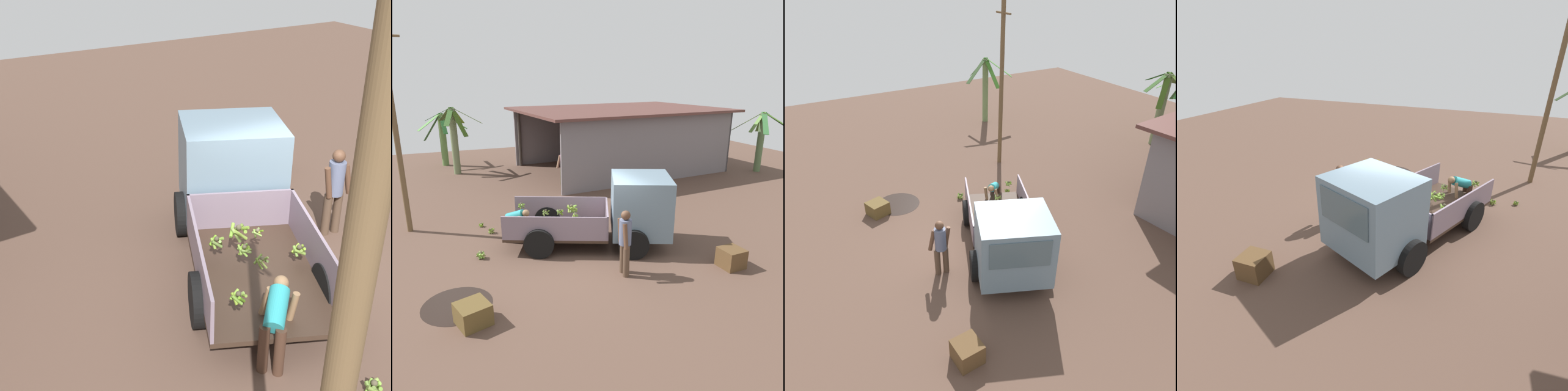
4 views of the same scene
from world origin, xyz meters
The scene contains 13 objects.
ground centered at (0.00, 0.00, 0.00)m, with size 36.00×36.00×0.00m, color brown.
mud_patch_0 centered at (-3.75, -1.35, 0.00)m, with size 1.54×1.54×0.01m, color black.
cargo_truck centered at (1.22, 0.16, 1.11)m, with size 5.09×3.59×2.11m.
utility_pole centered at (-4.87, 3.70, 3.27)m, with size 0.94×0.17×6.41m.
banana_palm_0 centered at (-9.68, 5.82, 1.79)m, with size 2.47×2.76×3.39m.
banana_palm_1 centered at (-2.86, 11.25, 1.79)m, with size 2.72×2.41×3.40m.
person_foreground_visitor centered at (0.32, -1.48, 0.96)m, with size 0.34×0.66×1.73m.
person_worker_loading centered at (-1.83, 1.52, 0.69)m, with size 0.82×0.79×1.11m.
banana_bunch_on_ground_0 centered at (-2.43, 2.51, 0.10)m, with size 0.22×0.22×0.18m.
banana_bunch_on_ground_1 centered at (-2.66, 3.20, 0.08)m, with size 0.17×0.18×0.15m.
banana_bunch_on_ground_2 centered at (-2.96, 0.78, 0.12)m, with size 0.27×0.28×0.22m.
wooden_crate_0 centered at (-3.47, -2.16, 0.23)m, with size 0.62×0.62×0.46m, color brown.
wooden_crate_1 centered at (3.14, -2.19, 0.26)m, with size 0.58×0.58×0.52m, color brown.
Camera 3 is at (7.87, -4.59, 7.37)m, focal length 35.00 mm.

